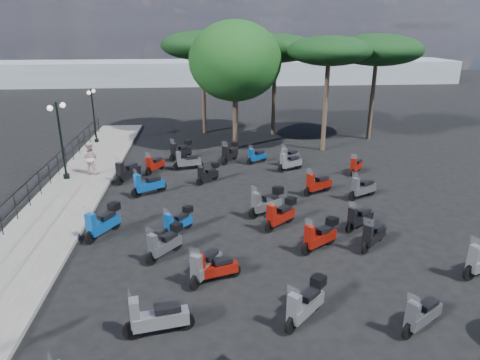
{
  "coord_description": "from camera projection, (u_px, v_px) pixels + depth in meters",
  "views": [
    {
      "loc": [
        -0.28,
        -15.67,
        7.48
      ],
      "look_at": [
        1.28,
        1.67,
        1.2
      ],
      "focal_mm": 32.0,
      "sensor_mm": 36.0,
      "label": 1
    }
  ],
  "objects": [
    {
      "name": "scooter_13",
      "position": [
        305.0,
        304.0,
        11.36
      ],
      "size": [
        1.36,
        1.36,
        1.4
      ],
      "rotation": [
        0.0,
        0.0,
        2.36
      ],
      "color": "black",
      "rests_on": "ground"
    },
    {
      "name": "scooter_15",
      "position": [
        266.0,
        203.0,
        17.82
      ],
      "size": [
        1.6,
        1.14,
        1.44
      ],
      "rotation": [
        0.0,
        0.0,
        2.14
      ],
      "color": "black",
      "rests_on": "ground"
    },
    {
      "name": "railing",
      "position": [
        33.0,
        184.0,
        18.9
      ],
      "size": [
        0.04,
        26.04,
        1.1
      ],
      "color": "black",
      "rests_on": "sidewalk"
    },
    {
      "name": "scooter_17",
      "position": [
        230.0,
        153.0,
        24.78
      ],
      "size": [
        1.08,
        1.56,
        1.4
      ],
      "rotation": [
        0.0,
        0.0,
        2.59
      ],
      "color": "black",
      "rests_on": "ground"
    },
    {
      "name": "scooter_7",
      "position": [
        215.0,
        269.0,
        13.16
      ],
      "size": [
        1.56,
        0.7,
        1.28
      ],
      "rotation": [
        0.0,
        0.0,
        1.87
      ],
      "color": "black",
      "rests_on": "ground"
    },
    {
      "name": "distant_hills",
      "position": [
        202.0,
        72.0,
        58.89
      ],
      "size": [
        70.0,
        8.0,
        3.0
      ],
      "primitive_type": "cube",
      "color": "gray",
      "rests_on": "ground"
    },
    {
      "name": "scooter_9",
      "position": [
        148.0,
        185.0,
        19.94
      ],
      "size": [
        1.57,
        1.09,
        1.43
      ],
      "rotation": [
        0.0,
        0.0,
        2.14
      ],
      "color": "black",
      "rests_on": "ground"
    },
    {
      "name": "scooter_24",
      "position": [
        422.0,
        315.0,
        11.03
      ],
      "size": [
        1.45,
        0.99,
        1.31
      ],
      "rotation": [
        0.0,
        0.0,
        2.13
      ],
      "color": "black",
      "rests_on": "ground"
    },
    {
      "name": "sidewalk",
      "position": [
        68.0,
        199.0,
        19.48
      ],
      "size": [
        3.0,
        30.0,
        0.15
      ],
      "primitive_type": "cube",
      "color": "#615F5D",
      "rests_on": "ground"
    },
    {
      "name": "scooter_11",
      "position": [
        181.0,
        151.0,
        25.33
      ],
      "size": [
        1.33,
        1.35,
        1.38
      ],
      "rotation": [
        0.0,
        0.0,
        2.37
      ],
      "color": "black",
      "rests_on": "ground"
    },
    {
      "name": "scooter_8",
      "position": [
        205.0,
        266.0,
        13.24
      ],
      "size": [
        1.05,
        1.56,
        1.41
      ],
      "rotation": [
        0.0,
        0.0,
        2.59
      ],
      "color": "black",
      "rests_on": "ground"
    },
    {
      "name": "pedestrian_far",
      "position": [
        90.0,
        158.0,
        22.27
      ],
      "size": [
        0.96,
        0.82,
        1.7
      ],
      "primitive_type": "imported",
      "rotation": [
        0.0,
        0.0,
        2.9
      ],
      "color": "beige",
      "rests_on": "sidewalk"
    },
    {
      "name": "scooter_10",
      "position": [
        187.0,
        161.0,
        23.51
      ],
      "size": [
        1.67,
        0.68,
        1.35
      ],
      "rotation": [
        0.0,
        0.0,
        1.82
      ],
      "color": "black",
      "rests_on": "ground"
    },
    {
      "name": "scooter_23",
      "position": [
        257.0,
        156.0,
        24.62
      ],
      "size": [
        1.26,
        0.95,
        1.18
      ],
      "rotation": [
        0.0,
        0.0,
        2.19
      ],
      "color": "black",
      "rests_on": "ground"
    },
    {
      "name": "scooter_28",
      "position": [
        356.0,
        166.0,
        22.87
      ],
      "size": [
        1.03,
        1.26,
        1.22
      ],
      "rotation": [
        0.0,
        0.0,
        2.47
      ],
      "color": "black",
      "rests_on": "ground"
    },
    {
      "name": "scooter_27",
      "position": [
        362.0,
        189.0,
        19.56
      ],
      "size": [
        1.56,
        0.95,
        1.36
      ],
      "rotation": [
        0.0,
        0.0,
        2.06
      ],
      "color": "black",
      "rests_on": "ground"
    },
    {
      "name": "scooter_2",
      "position": [
        103.0,
        223.0,
        15.99
      ],
      "size": [
        1.12,
        1.65,
        1.46
      ],
      "rotation": [
        0.0,
        0.0,
        2.61
      ],
      "color": "black",
      "rests_on": "ground"
    },
    {
      "name": "scooter_5",
      "position": [
        155.0,
        165.0,
        23.04
      ],
      "size": [
        0.93,
        1.4,
        1.25
      ],
      "rotation": [
        0.0,
        0.0,
        2.6
      ],
      "color": "black",
      "rests_on": "ground"
    },
    {
      "name": "lamp_post_1",
      "position": [
        61.0,
        136.0,
        21.09
      ],
      "size": [
        0.62,
        1.09,
        3.92
      ],
      "rotation": [
        0.0,
        0.0,
        -0.4
      ],
      "color": "black",
      "rests_on": "sidewalk"
    },
    {
      "name": "pine_3",
      "position": [
        329.0,
        51.0,
        25.29
      ],
      "size": [
        5.02,
        5.02,
        6.99
      ],
      "color": "#38281E",
      "rests_on": "ground"
    },
    {
      "name": "scooter_4",
      "position": [
        128.0,
        172.0,
        21.67
      ],
      "size": [
        1.11,
        1.61,
        1.46
      ],
      "rotation": [
        0.0,
        0.0,
        2.57
      ],
      "color": "black",
      "rests_on": "ground"
    },
    {
      "name": "scooter_1",
      "position": [
        165.0,
        243.0,
        14.56
      ],
      "size": [
        1.23,
        1.39,
        1.35
      ],
      "rotation": [
        0.0,
        0.0,
        2.44
      ],
      "color": "black",
      "rests_on": "ground"
    },
    {
      "name": "pine_2",
      "position": [
        202.0,
        46.0,
        29.77
      ],
      "size": [
        5.78,
        5.78,
        7.24
      ],
      "color": "#38281E",
      "rests_on": "ground"
    },
    {
      "name": "pine_1",
      "position": [
        377.0,
        50.0,
        28.12
      ],
      "size": [
        5.93,
        5.93,
        7.06
      ],
      "color": "#38281E",
      "rests_on": "ground"
    },
    {
      "name": "scooter_19",
      "position": [
        373.0,
        236.0,
        15.17
      ],
      "size": [
        1.28,
        1.26,
        1.35
      ],
      "rotation": [
        0.0,
        0.0,
        2.35
      ],
      "color": "black",
      "rests_on": "ground"
    },
    {
      "name": "scooter_26",
      "position": [
        359.0,
        218.0,
        16.59
      ],
      "size": [
        1.39,
        1.0,
        1.28
      ],
      "rotation": [
        0.0,
        0.0,
        2.16
      ],
      "color": "black",
      "rests_on": "ground"
    },
    {
      "name": "scooter_29",
      "position": [
        290.0,
        157.0,
        24.45
      ],
      "size": [
        1.33,
        1.05,
        1.27
      ],
      "rotation": [
        0.0,
        0.0,
        2.22
      ],
      "color": "black",
      "rests_on": "ground"
    },
    {
      "name": "ground",
      "position": [
        212.0,
        223.0,
        17.24
      ],
      "size": [
        120.0,
        120.0,
        0.0
      ],
      "primitive_type": "plane",
      "color": "black",
      "rests_on": "ground"
    },
    {
      "name": "broadleaf_tree",
      "position": [
        235.0,
        61.0,
        25.94
      ],
      "size": [
        5.67,
        5.67,
        7.9
      ],
      "color": "#38281E",
      "rests_on": "ground"
    },
    {
      "name": "scooter_22",
      "position": [
        290.0,
        163.0,
        23.32
      ],
      "size": [
        1.51,
        0.91,
        1.32
      ],
      "rotation": [
        0.0,
        0.0,
        2.05
      ],
      "color": "black",
      "rests_on": "ground"
    },
    {
      "name": "pine_0",
      "position": [
        275.0,
        48.0,
        29.36
      ],
      "size": [
        5.63,
        5.63,
        7.05
      ],
      "color": "#38281E",
      "rests_on": "ground"
    },
    {
      "name": "scooter_0",
      "position": [
        157.0,
        318.0,
        10.83
      ],
      "size": [
        1.83,
        0.64,
        1.46
      ],
      "rotation": [
        0.0,
        0.0,
        1.75
      ],
      "color": "black",
      "rests_on": "ground"
    },
    {
      "name": "scooter_3",
      "position": [
        178.0,
        222.0,
        16.25
      ],
      "size": [
        1.16,
        1.22,
        1.22
      ],
      "rotation": [
        0.0,
        0.0,
        2.39
      ],
      "color": "black",
      "rests_on": "ground"
    },
    {
      "name": "scooter_20",
      "position": [
        320.0,
        236.0,
        15.04
      ],
      "size": [
        1.53,
        1.13,
        1.39
      ],
      "rotation": [
        0.0,
        0.0,
        2.16
      ],
      "color": "black",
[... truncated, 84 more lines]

